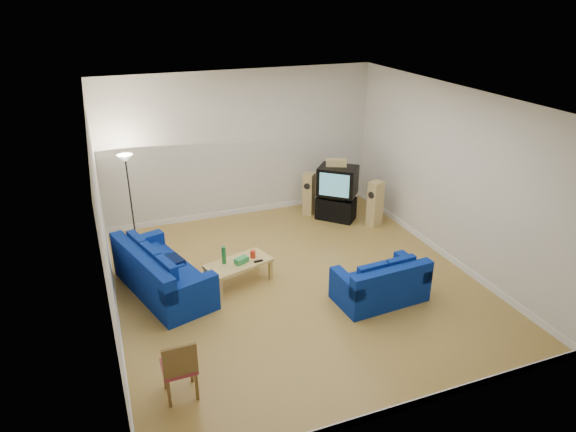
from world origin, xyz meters
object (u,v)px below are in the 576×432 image
object	(u,v)px
sofa_three_seat	(160,276)
sofa_loveseat	(381,286)
coffee_table	(239,265)
television	(338,181)
tv_stand	(336,208)

from	to	relation	value
sofa_three_seat	sofa_loveseat	bearing A→B (deg)	47.80
sofa_three_seat	coffee_table	bearing A→B (deg)	64.98
sofa_loveseat	television	world-z (taller)	television
sofa_loveseat	tv_stand	world-z (taller)	sofa_loveseat
television	tv_stand	bearing A→B (deg)	143.83
sofa_three_seat	sofa_loveseat	size ratio (longest dim) A/B	1.53
sofa_loveseat	coffee_table	size ratio (longest dim) A/B	1.22
sofa_three_seat	television	xyz separation A→B (m)	(4.07, 1.66, 0.60)
tv_stand	television	size ratio (longest dim) A/B	0.83
sofa_loveseat	tv_stand	size ratio (longest dim) A/B	1.83
coffee_table	sofa_loveseat	bearing A→B (deg)	-34.09
sofa_three_seat	tv_stand	bearing A→B (deg)	95.18
coffee_table	television	distance (m)	3.36
sofa_three_seat	tv_stand	size ratio (longest dim) A/B	2.79
tv_stand	television	world-z (taller)	television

